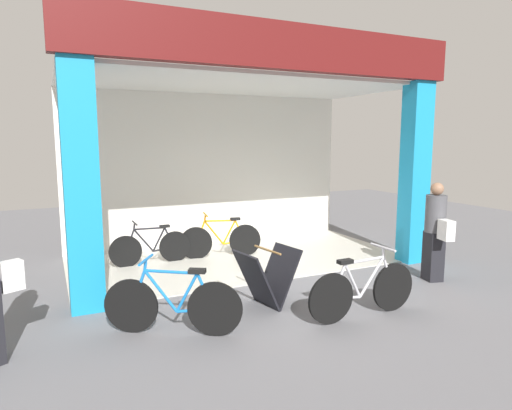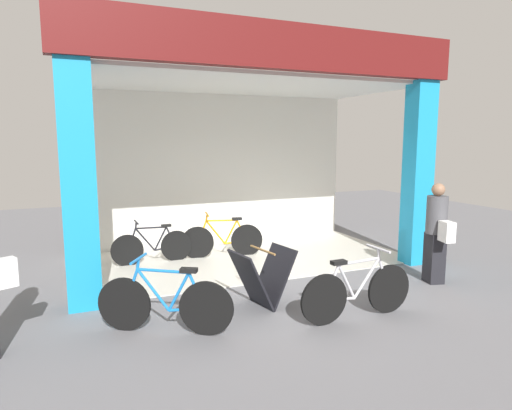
{
  "view_description": "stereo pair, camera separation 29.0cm",
  "coord_description": "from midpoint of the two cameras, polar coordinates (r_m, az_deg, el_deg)",
  "views": [
    {
      "loc": [
        -3.27,
        -6.18,
        2.28
      ],
      "look_at": [
        0.0,
        0.77,
        1.15
      ],
      "focal_mm": 31.35,
      "sensor_mm": 36.0,
      "label": 1
    },
    {
      "loc": [
        -3.01,
        -6.3,
        2.28
      ],
      "look_at": [
        0.0,
        0.77,
        1.15
      ],
      "focal_mm": 31.35,
      "sensor_mm": 36.0,
      "label": 2
    }
  ],
  "objects": [
    {
      "name": "ground_plane",
      "position": [
        7.35,
        1.44,
        -9.71
      ],
      "size": [
        20.35,
        20.35,
        0.0
      ],
      "primitive_type": "plane",
      "color": "slate",
      "rests_on": "ground"
    },
    {
      "name": "bicycle_inside_0",
      "position": [
        8.45,
        -14.22,
        -5.26
      ],
      "size": [
        1.48,
        0.41,
        0.81
      ],
      "color": "black",
      "rests_on": "ground"
    },
    {
      "name": "shop_facade",
      "position": [
        8.5,
        -3.56,
        7.49
      ],
      "size": [
        6.37,
        3.39,
        3.98
      ],
      "color": "beige",
      "rests_on": "ground"
    },
    {
      "name": "sandwich_board_sign",
      "position": [
        6.21,
        0.1,
        -9.23
      ],
      "size": [
        0.87,
        0.71,
        0.81
      ],
      "color": "black",
      "rests_on": "ground"
    },
    {
      "name": "pedestrian_1",
      "position": [
        7.69,
        20.94,
        -3.1
      ],
      "size": [
        0.4,
        0.63,
        1.6
      ],
      "color": "black",
      "rests_on": "ground"
    },
    {
      "name": "bicycle_parked_0",
      "position": [
        5.97,
        12.1,
        -10.56
      ],
      "size": [
        1.65,
        0.45,
        0.91
      ],
      "color": "black",
      "rests_on": "ground"
    },
    {
      "name": "bicycle_inside_1",
      "position": [
        8.72,
        -5.43,
        -4.45
      ],
      "size": [
        1.58,
        0.44,
        0.88
      ],
      "color": "black",
      "rests_on": "ground"
    },
    {
      "name": "bicycle_parked_1",
      "position": [
        5.47,
        -12.07,
        -12.3
      ],
      "size": [
        1.45,
        0.88,
        0.91
      ],
      "color": "black",
      "rests_on": "ground"
    }
  ]
}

